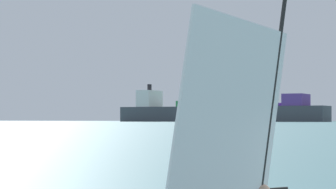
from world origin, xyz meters
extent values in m
cylinder|color=black|center=(-1.16, -1.65, 2.13)|extent=(0.45, 0.69, 4.03)
cube|color=white|center=(-1.56, -2.31, 1.89)|extent=(1.21, 1.93, 3.83)
cube|color=#3F444C|center=(-235.36, 637.95, 6.84)|extent=(193.88, 36.93, 13.68)
cube|color=silver|center=(-308.65, 640.36, 21.50)|extent=(14.72, 29.49, 15.64)
cylinder|color=black|center=(-308.65, 640.36, 32.32)|extent=(4.00, 4.00, 6.00)
cube|color=#2D8C47|center=(-265.64, 638.94, 16.28)|extent=(18.84, 28.11, 5.20)
cube|color=#99999E|center=(-245.70, 638.29, 16.28)|extent=(18.84, 28.11, 5.20)
cube|color=#2D8C47|center=(-225.77, 637.63, 16.28)|extent=(18.84, 28.11, 5.20)
cube|color=#2D8C47|center=(-205.84, 636.98, 16.28)|extent=(18.84, 28.11, 5.20)
cube|color=#59388C|center=(-185.91, 636.32, 14.98)|extent=(18.84, 28.11, 2.60)
cube|color=#59388C|center=(-165.98, 635.67, 18.88)|extent=(18.84, 28.11, 10.40)
cube|color=#756B56|center=(-260.25, 1224.78, 20.24)|extent=(1170.97, 359.91, 40.49)
camera|label=1|loc=(1.86, -11.75, 2.33)|focal=81.71mm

